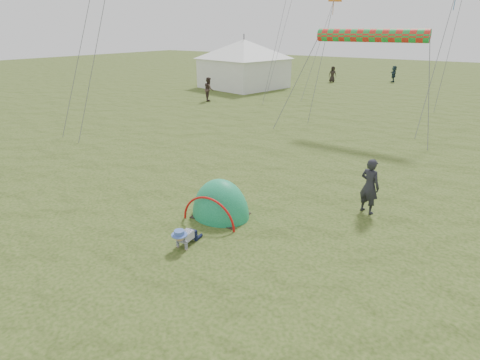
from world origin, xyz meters
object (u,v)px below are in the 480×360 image
Objects in this scene: standing_adult at (370,186)px; crawling_toddler at (185,236)px; popup_tent at (221,215)px; event_marquee at (244,62)px.

crawling_toddler is at bearing 73.31° from standing_adult.
popup_tent is at bearing 56.32° from standing_adult.
crawling_toddler is 1.91m from popup_tent.
event_marquee reaches higher than popup_tent.
popup_tent is 1.34× the size of standing_adult.
event_marquee is at bearing 117.26° from popup_tent.
popup_tent reaches higher than crawling_toddler.
event_marquee reaches higher than crawling_toddler.
crawling_toddler is 0.43× the size of standing_adult.
popup_tent is 26.64m from event_marquee.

